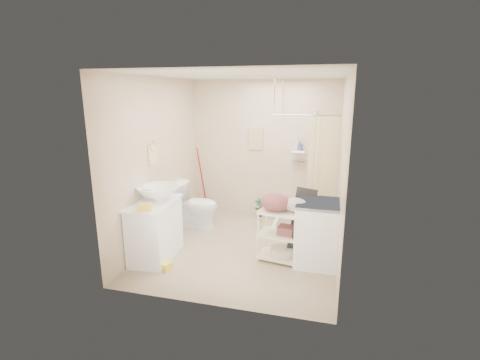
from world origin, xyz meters
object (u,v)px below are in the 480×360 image
Objects in this scene: vanity at (155,230)px; toilet at (196,205)px; laundry_rack at (282,231)px; washing_machine at (318,233)px.

vanity is 1.18× the size of toilet.
laundry_rack reaches higher than toilet.
laundry_rack reaches higher than vanity.
vanity is at bearing -159.37° from laundry_rack.
toilet is 1.93m from laundry_rack.
toilet is 2.35m from washing_machine.
washing_machine is 0.50m from laundry_rack.
vanity is at bearing -169.56° from washing_machine.
laundry_rack is at bearing -173.92° from washing_machine.
laundry_rack is at bearing 7.09° from vanity.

